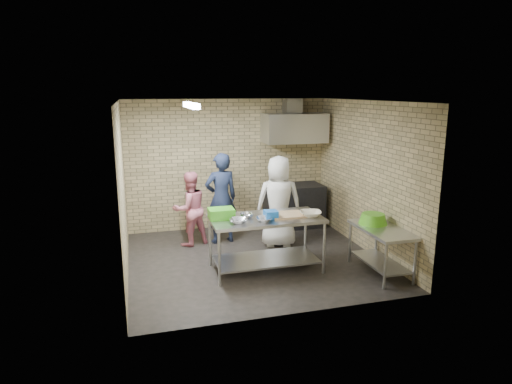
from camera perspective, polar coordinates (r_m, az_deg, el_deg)
floor at (r=7.79m, az=-0.32°, el=-8.64°), size 4.20×4.20×0.00m
ceiling at (r=7.25m, az=-0.34°, el=11.63°), size 4.20×4.20×0.00m
back_wall at (r=9.31m, az=-3.58°, el=3.56°), size 4.20×0.06×2.70m
front_wall at (r=5.55m, az=5.13°, el=-2.96°), size 4.20×0.06×2.70m
left_wall at (r=7.15m, az=-16.78°, el=0.15°), size 0.06×4.00×2.70m
right_wall at (r=8.20m, az=13.98°, el=1.91°), size 0.06×4.00×2.70m
prep_table at (r=7.21m, az=1.28°, el=-6.65°), size 1.79×0.89×0.89m
side_counter at (r=7.39m, az=15.72°, el=-7.26°), size 0.60×1.20×0.75m
stove at (r=9.54m, az=4.89°, el=-1.76°), size 1.20×0.70×0.90m
range_hood at (r=9.31m, az=4.98°, el=8.19°), size 1.30×0.60×0.60m
hood_duct at (r=9.42m, az=4.71°, el=10.99°), size 0.35×0.30×0.30m
wall_shelf at (r=9.61m, az=6.25°, el=7.23°), size 0.80×0.20×0.04m
fluorescent_fixture at (r=7.05m, az=-8.35°, el=10.98°), size 0.10×1.25×0.08m
green_crate at (r=7.00m, az=-4.48°, el=-2.77°), size 0.40×0.30×0.16m
blue_tub at (r=6.98m, az=1.93°, el=-2.92°), size 0.20×0.20×0.13m
cutting_board at (r=7.16m, az=4.03°, el=-2.95°), size 0.55×0.42×0.03m
mixing_bowl_a at (r=6.76m, az=-2.28°, el=-3.74°), size 0.34×0.34×0.07m
mixing_bowl_b at (r=7.04m, az=-1.17°, el=-3.05°), size 0.26×0.26×0.07m
mixing_bowl_c at (r=6.84m, az=1.03°, el=-3.55°), size 0.32×0.32×0.06m
ceramic_bowl at (r=7.16m, az=7.02°, el=-2.80°), size 0.42×0.42×0.08m
green_basin at (r=7.44m, az=14.82°, el=-3.33°), size 0.46×0.46×0.17m
bottle_red at (r=9.51m, az=4.85°, el=7.87°), size 0.07×0.07×0.18m
bottle_green at (r=9.66m, az=7.10°, el=7.80°), size 0.06×0.06×0.15m
man_navy at (r=8.43m, az=-4.51°, el=-0.80°), size 0.69×0.50×1.74m
woman_pink at (r=8.39m, az=-8.51°, el=-2.14°), size 0.82×0.73×1.41m
woman_white at (r=8.21m, az=2.95°, el=-1.24°), size 0.94×0.72×1.71m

